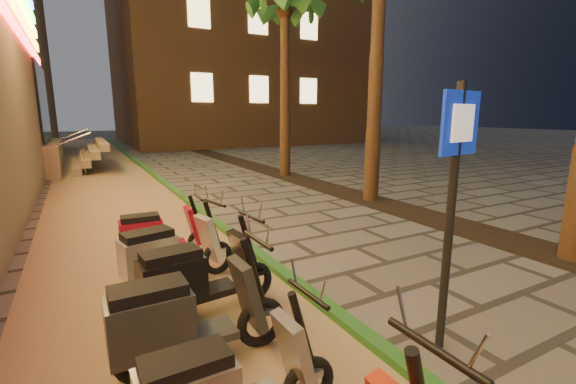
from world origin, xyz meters
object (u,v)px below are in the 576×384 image
pedestrian_sign (454,183)px  scooter_10 (156,235)px  scooter_7 (181,320)px  scooter_9 (167,255)px  scooter_8 (194,278)px

pedestrian_sign → scooter_10: bearing=110.9°
scooter_7 → scooter_9: bearing=81.3°
pedestrian_sign → scooter_9: pedestrian_sign is taller
pedestrian_sign → scooter_10: pedestrian_sign is taller
scooter_7 → scooter_8: size_ratio=1.02×
scooter_9 → scooter_10: size_ratio=1.09×
scooter_7 → scooter_9: 1.83m
pedestrian_sign → scooter_8: size_ratio=1.59×
scooter_9 → scooter_10: scooter_9 is taller
scooter_10 → scooter_9: bearing=-90.5°
scooter_7 → scooter_8: 0.93m
scooter_10 → scooter_7: bearing=-93.7°
scooter_7 → pedestrian_sign: bearing=-21.0°
pedestrian_sign → scooter_7: bearing=151.6°
scooter_8 → scooter_10: (-0.05, 2.04, -0.05)m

